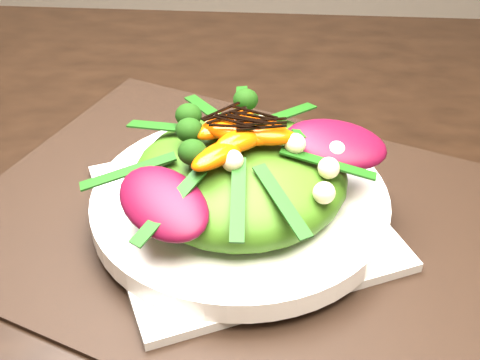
# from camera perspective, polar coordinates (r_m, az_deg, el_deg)

# --- Properties ---
(dining_table) EXTENTS (1.60, 0.90, 0.75)m
(dining_table) POSITION_cam_1_polar(r_m,az_deg,el_deg) (0.65, 18.52, -3.43)
(dining_table) COLOR black
(dining_table) RESTS_ON floor
(placemat) EXTENTS (0.58, 0.52, 0.00)m
(placemat) POSITION_cam_1_polar(r_m,az_deg,el_deg) (0.58, 0.00, -3.57)
(placemat) COLOR black
(placemat) RESTS_ON dining_table
(plate_base) EXTENTS (0.31, 0.31, 0.01)m
(plate_base) POSITION_cam_1_polar(r_m,az_deg,el_deg) (0.58, 0.00, -3.09)
(plate_base) COLOR silver
(plate_base) RESTS_ON placemat
(salad_bowl) EXTENTS (0.31, 0.31, 0.02)m
(salad_bowl) POSITION_cam_1_polar(r_m,az_deg,el_deg) (0.57, 0.00, -2.00)
(salad_bowl) COLOR white
(salad_bowl) RESTS_ON plate_base
(lettuce_mound) EXTENTS (0.20, 0.20, 0.06)m
(lettuce_mound) POSITION_cam_1_polar(r_m,az_deg,el_deg) (0.55, 0.00, 0.36)
(lettuce_mound) COLOR #396412
(lettuce_mound) RESTS_ON salad_bowl
(radicchio_leaf) EXTENTS (0.09, 0.06, 0.02)m
(radicchio_leaf) POSITION_cam_1_polar(r_m,az_deg,el_deg) (0.55, 8.48, 3.17)
(radicchio_leaf) COLOR #4A071B
(radicchio_leaf) RESTS_ON lettuce_mound
(orange_segment) EXTENTS (0.06, 0.02, 0.02)m
(orange_segment) POSITION_cam_1_polar(r_m,az_deg,el_deg) (0.55, -0.23, 4.96)
(orange_segment) COLOR #D64303
(orange_segment) RESTS_ON lettuce_mound
(broccoli_floret) EXTENTS (0.04, 0.04, 0.03)m
(broccoli_floret) POSITION_cam_1_polar(r_m,az_deg,el_deg) (0.58, -6.89, 5.49)
(broccoli_floret) COLOR black
(broccoli_floret) RESTS_ON lettuce_mound
(macadamia_nut) EXTENTS (0.02, 0.02, 0.02)m
(macadamia_nut) POSITION_cam_1_polar(r_m,az_deg,el_deg) (0.49, 2.68, 0.13)
(macadamia_nut) COLOR #F9F4AF
(macadamia_nut) RESTS_ON lettuce_mound
(balsamic_drizzle) EXTENTS (0.04, 0.00, 0.00)m
(balsamic_drizzle) POSITION_cam_1_polar(r_m,az_deg,el_deg) (0.54, -0.23, 5.71)
(balsamic_drizzle) COLOR black
(balsamic_drizzle) RESTS_ON orange_segment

